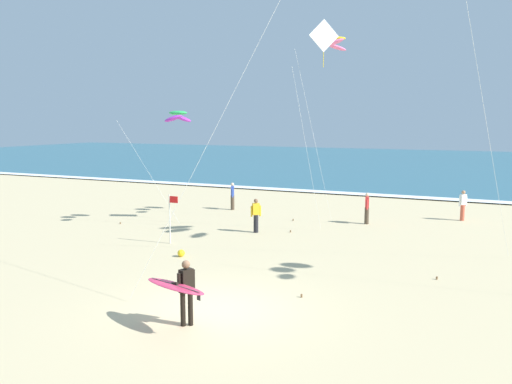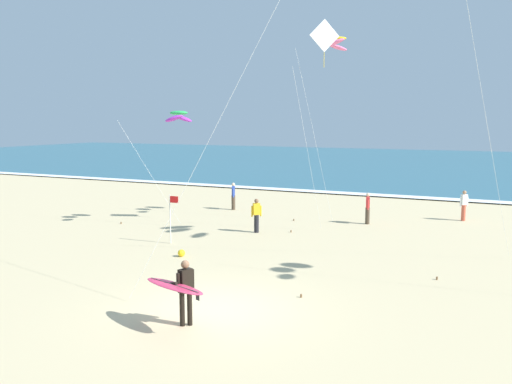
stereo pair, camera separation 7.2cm
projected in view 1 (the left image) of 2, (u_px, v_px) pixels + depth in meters
The scene contains 13 objects.
ground_plane at pixel (215, 310), 14.39m from camera, with size 160.00×160.00×0.00m, color #CCB789.
ocean_water at pixel (433, 164), 62.71m from camera, with size 160.00×60.00×0.08m, color #2D6075.
shoreline_foam at pixel (385, 195), 35.95m from camera, with size 160.00×1.31×0.01m, color white.
surfer_lead at pixel (181, 287), 13.08m from camera, with size 2.21×1.19×1.71m.
kite_diamond_ivory_near at pixel (323, 41), 23.68m from camera, with size 1.73×1.52×9.71m.
kite_arc_golden_mid at pixel (335, 43), 25.58m from camera, with size 2.69×2.27×9.24m.
kite_arc_emerald_low at pixel (178, 117), 25.14m from camera, with size 3.76×2.08×5.64m.
bystander_white_top at pixel (463, 205), 27.22m from camera, with size 0.39×0.37×1.59m.
bystander_yellow_top at pixel (256, 215), 24.31m from camera, with size 0.40×0.35×1.59m.
bystander_blue_top at pixel (232, 196), 30.55m from camera, with size 0.30×0.46×1.59m.
bystander_red_top at pixel (367, 208), 26.33m from camera, with size 0.25×0.49×1.59m.
lifeguard_flag at pixel (171, 214), 22.05m from camera, with size 0.45×0.05×2.10m.
beach_ball at pixel (181, 253), 20.06m from camera, with size 0.28×0.28×0.28m, color yellow.
Camera 1 is at (6.79, -12.08, 5.18)m, focal length 36.77 mm.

